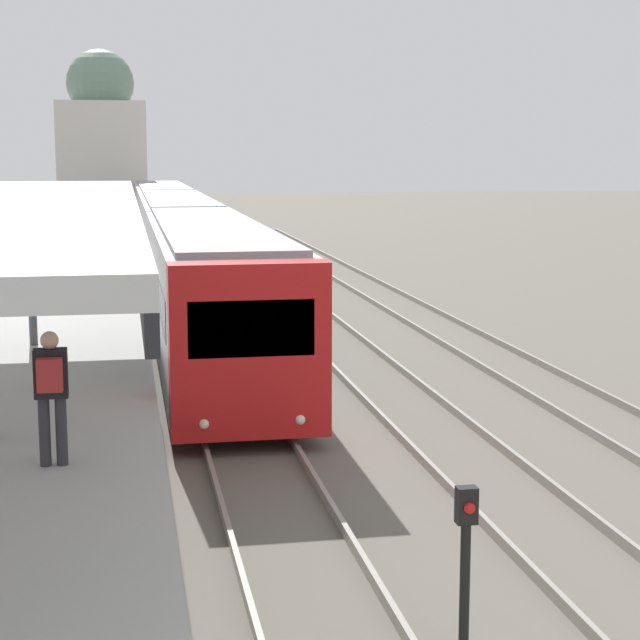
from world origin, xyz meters
name	(u,v)px	position (x,y,z in m)	size (l,w,h in m)	color
person_on_platform	(51,387)	(-2.82, 8.37, 1.95)	(0.40, 0.40, 1.66)	#2D2D33
train_near	(178,237)	(0.00, 33.88, 1.76)	(2.55, 44.50, 3.18)	red
signal_post_near	(466,548)	(1.24, 4.74, 1.01)	(0.20, 0.21, 1.61)	black
distant_domed_building	(102,150)	(-3.01, 58.72, 4.90)	(4.96, 4.96, 10.53)	silver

